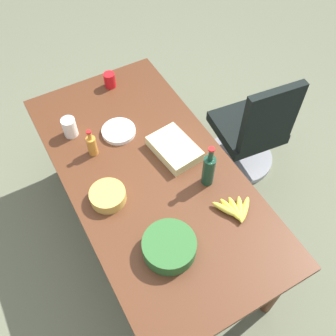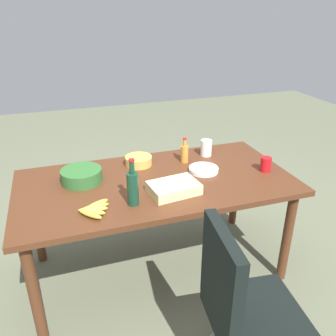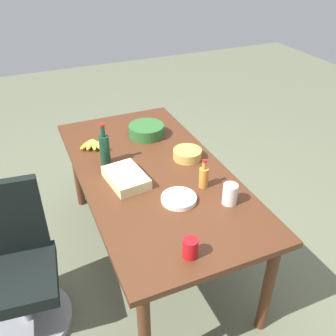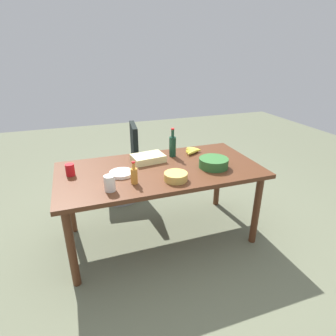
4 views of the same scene
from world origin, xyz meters
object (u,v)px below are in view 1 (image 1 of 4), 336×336
object	(u,v)px
sheet_cake	(174,149)
red_solo_cup	(110,80)
mayo_jar	(70,127)
chip_bowl	(108,196)
dressing_bottle	(92,145)
office_chair	(250,136)
conference_table	(150,180)
wine_bottle	(209,170)
banana_bunch	(235,209)
paper_plate_stack	(119,131)
salad_bowl	(169,247)

from	to	relation	value
sheet_cake	red_solo_cup	xyz separation A→B (m)	(0.76, 0.10, 0.02)
mayo_jar	chip_bowl	bearing A→B (deg)	-179.32
red_solo_cup	dressing_bottle	xyz separation A→B (m)	(-0.51, 0.35, 0.02)
office_chair	sheet_cake	world-z (taller)	office_chair
conference_table	chip_bowl	bearing A→B (deg)	100.65
conference_table	wine_bottle	size ratio (longest dim) A/B	6.31
wine_bottle	red_solo_cup	distance (m)	1.06
conference_table	office_chair	bearing A→B (deg)	-78.67
banana_bunch	office_chair	bearing A→B (deg)	-45.77
wine_bottle	paper_plate_stack	bearing A→B (deg)	25.94
dressing_bottle	mayo_jar	xyz separation A→B (m)	(0.22, 0.07, -0.01)
sheet_cake	dressing_bottle	size ratio (longest dim) A/B	1.59
banana_bunch	mayo_jar	size ratio (longest dim) A/B	1.70
banana_bunch	dressing_bottle	size ratio (longest dim) A/B	1.12
banana_bunch	red_solo_cup	xyz separation A→B (m)	(1.30, 0.18, 0.03)
salad_bowl	dressing_bottle	xyz separation A→B (m)	(0.81, 0.09, 0.03)
paper_plate_stack	dressing_bottle	world-z (taller)	dressing_bottle
office_chair	salad_bowl	bearing A→B (deg)	121.73
sheet_cake	chip_bowl	distance (m)	0.52
office_chair	dressing_bottle	distance (m)	1.32
dressing_bottle	conference_table	bearing A→B (deg)	-142.18
chip_bowl	dressing_bottle	xyz separation A→B (m)	(0.36, -0.06, 0.04)
paper_plate_stack	red_solo_cup	size ratio (longest dim) A/B	2.00
red_solo_cup	sheet_cake	bearing A→B (deg)	-172.70
sheet_cake	conference_table	bearing A→B (deg)	105.74
sheet_cake	dressing_bottle	distance (m)	0.51
paper_plate_stack	red_solo_cup	world-z (taller)	red_solo_cup
dressing_bottle	banana_bunch	bearing A→B (deg)	-146.02
paper_plate_stack	dressing_bottle	distance (m)	0.23
mayo_jar	red_solo_cup	bearing A→B (deg)	-54.08
office_chair	chip_bowl	bearing A→B (deg)	101.17
chip_bowl	mayo_jar	bearing A→B (deg)	0.68
mayo_jar	banana_bunch	bearing A→B (deg)	-149.28
salad_bowl	chip_bowl	bearing A→B (deg)	18.43
office_chair	red_solo_cup	size ratio (longest dim) A/B	9.01
sheet_cake	office_chair	bearing A→B (deg)	-79.89
salad_bowl	banana_bunch	xyz separation A→B (m)	(0.02, -0.44, -0.02)
sheet_cake	dressing_bottle	xyz separation A→B (m)	(0.24, 0.44, 0.04)
chip_bowl	dressing_bottle	world-z (taller)	dressing_bottle
paper_plate_stack	mayo_jar	bearing A→B (deg)	62.82
wine_bottle	banana_bunch	bearing A→B (deg)	-174.51
banana_bunch	chip_bowl	distance (m)	0.72
salad_bowl	red_solo_cup	xyz separation A→B (m)	(1.32, -0.26, 0.01)
chip_bowl	red_solo_cup	size ratio (longest dim) A/B	1.89
salad_bowl	dressing_bottle	world-z (taller)	dressing_bottle
chip_bowl	mayo_jar	xyz separation A→B (m)	(0.57, 0.01, 0.03)
wine_bottle	sheet_cake	world-z (taller)	wine_bottle
red_solo_cup	dressing_bottle	world-z (taller)	dressing_bottle
red_solo_cup	salad_bowl	bearing A→B (deg)	168.98
mayo_jar	sheet_cake	bearing A→B (deg)	-131.98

